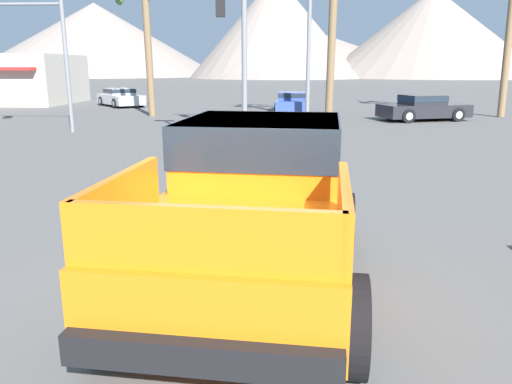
{
  "coord_description": "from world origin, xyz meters",
  "views": [
    {
      "loc": [
        0.46,
        -5.8,
        2.58
      ],
      "look_at": [
        0.13,
        0.54,
        0.97
      ],
      "focal_mm": 35.0,
      "sensor_mm": 36.0,
      "label": 1
    }
  ],
  "objects_px": {
    "traffic_light_crosswalk": "(270,30)",
    "palm_tree_short": "(146,8)",
    "parked_car_dark": "(423,108)",
    "traffic_light_main": "(26,39)",
    "parked_car_blue": "(292,102)",
    "parked_car_silver": "(120,97)",
    "orange_pickup_truck": "(255,196)"
  },
  "relations": [
    {
      "from": "parked_car_blue",
      "to": "parked_car_dark",
      "type": "height_order",
      "value": "parked_car_dark"
    },
    {
      "from": "orange_pickup_truck",
      "to": "traffic_light_main",
      "type": "relative_size",
      "value": 0.97
    },
    {
      "from": "orange_pickup_truck",
      "to": "parked_car_blue",
      "type": "relative_size",
      "value": 1.09
    },
    {
      "from": "orange_pickup_truck",
      "to": "parked_car_dark",
      "type": "bearing_deg",
      "value": 74.97
    },
    {
      "from": "parked_car_silver",
      "to": "traffic_light_main",
      "type": "xyz_separation_m",
      "value": [
        0.68,
        -13.0,
        3.0
      ]
    },
    {
      "from": "parked_car_dark",
      "to": "parked_car_silver",
      "type": "height_order",
      "value": "parked_car_dark"
    },
    {
      "from": "traffic_light_main",
      "to": "palm_tree_short",
      "type": "relative_size",
      "value": 0.71
    },
    {
      "from": "parked_car_dark",
      "to": "palm_tree_short",
      "type": "bearing_deg",
      "value": -112.4
    },
    {
      "from": "orange_pickup_truck",
      "to": "traffic_light_crosswalk",
      "type": "bearing_deg",
      "value": 96.27
    },
    {
      "from": "orange_pickup_truck",
      "to": "parked_car_dark",
      "type": "distance_m",
      "value": 20.38
    },
    {
      "from": "traffic_light_crosswalk",
      "to": "palm_tree_short",
      "type": "bearing_deg",
      "value": -43.12
    },
    {
      "from": "parked_car_dark",
      "to": "parked_car_silver",
      "type": "relative_size",
      "value": 1.04
    },
    {
      "from": "parked_car_silver",
      "to": "traffic_light_main",
      "type": "distance_m",
      "value": 13.36
    },
    {
      "from": "parked_car_dark",
      "to": "traffic_light_crosswalk",
      "type": "distance_m",
      "value": 9.26
    },
    {
      "from": "traffic_light_main",
      "to": "parked_car_dark",
      "type": "bearing_deg",
      "value": -162.91
    },
    {
      "from": "parked_car_silver",
      "to": "traffic_light_crosswalk",
      "type": "relative_size",
      "value": 0.78
    },
    {
      "from": "parked_car_dark",
      "to": "parked_car_blue",
      "type": "bearing_deg",
      "value": -140.86
    },
    {
      "from": "traffic_light_crosswalk",
      "to": "palm_tree_short",
      "type": "distance_m",
      "value": 8.85
    },
    {
      "from": "parked_car_silver",
      "to": "palm_tree_short",
      "type": "distance_m",
      "value": 8.89
    },
    {
      "from": "orange_pickup_truck",
      "to": "parked_car_silver",
      "type": "relative_size",
      "value": 1.13
    },
    {
      "from": "traffic_light_main",
      "to": "traffic_light_crosswalk",
      "type": "distance_m",
      "value": 9.44
    },
    {
      "from": "orange_pickup_truck",
      "to": "parked_car_silver",
      "type": "height_order",
      "value": "orange_pickup_truck"
    },
    {
      "from": "parked_car_silver",
      "to": "traffic_light_crosswalk",
      "type": "xyz_separation_m",
      "value": [
        10.09,
        -12.44,
        3.34
      ]
    },
    {
      "from": "parked_car_dark",
      "to": "traffic_light_main",
      "type": "bearing_deg",
      "value": -89.59
    },
    {
      "from": "traffic_light_main",
      "to": "traffic_light_crosswalk",
      "type": "height_order",
      "value": "traffic_light_crosswalk"
    },
    {
      "from": "parked_car_dark",
      "to": "traffic_light_main",
      "type": "height_order",
      "value": "traffic_light_main"
    },
    {
      "from": "orange_pickup_truck",
      "to": "parked_car_blue",
      "type": "distance_m",
      "value": 23.38
    },
    {
      "from": "parked_car_silver",
      "to": "palm_tree_short",
      "type": "relative_size",
      "value": 0.61
    },
    {
      "from": "parked_car_blue",
      "to": "traffic_light_crosswalk",
      "type": "distance_m",
      "value": 9.52
    },
    {
      "from": "parked_car_dark",
      "to": "palm_tree_short",
      "type": "distance_m",
      "value": 14.57
    },
    {
      "from": "parked_car_dark",
      "to": "traffic_light_main",
      "type": "relative_size",
      "value": 0.89
    },
    {
      "from": "traffic_light_main",
      "to": "traffic_light_crosswalk",
      "type": "xyz_separation_m",
      "value": [
        9.41,
        0.56,
        0.34
      ]
    }
  ]
}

